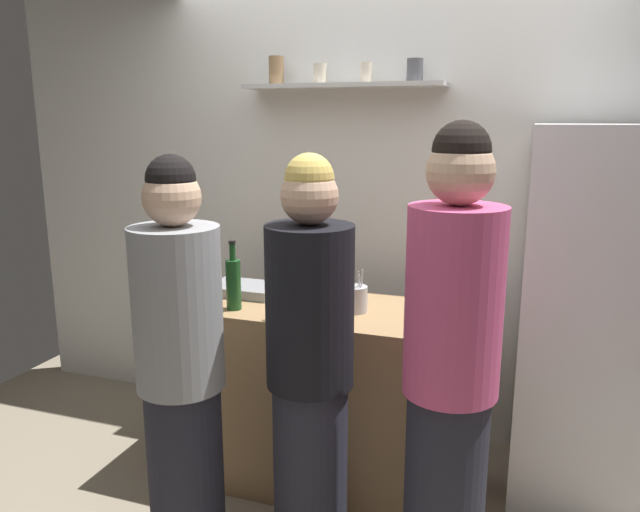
{
  "coord_description": "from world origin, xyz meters",
  "views": [
    {
      "loc": [
        0.77,
        -2.13,
        1.81
      ],
      "look_at": [
        -0.16,
        0.55,
        1.17
      ],
      "focal_mm": 34.4,
      "sensor_mm": 36.0,
      "label": 1
    }
  ],
  "objects_px": {
    "wine_bottle_dark_glass": "(447,293)",
    "person_blonde": "(311,373)",
    "refrigerator": "(594,320)",
    "person_grey_hoodie": "(181,376)",
    "wine_bottle_amber_glass": "(292,295)",
    "water_bottle_plastic": "(329,281)",
    "utensil_holder": "(356,299)",
    "person_pink_top": "(450,377)",
    "wine_bottle_green_glass": "(233,283)",
    "wine_bottle_pale_glass": "(482,282)",
    "baking_pan": "(244,289)"
  },
  "relations": [
    {
      "from": "wine_bottle_dark_glass",
      "to": "person_blonde",
      "type": "distance_m",
      "value": 0.77
    },
    {
      "from": "refrigerator",
      "to": "person_grey_hoodie",
      "type": "xyz_separation_m",
      "value": [
        -1.55,
        -1.07,
        -0.06
      ]
    },
    {
      "from": "wine_bottle_amber_glass",
      "to": "water_bottle_plastic",
      "type": "relative_size",
      "value": 1.29
    },
    {
      "from": "utensil_holder",
      "to": "water_bottle_plastic",
      "type": "relative_size",
      "value": 0.95
    },
    {
      "from": "water_bottle_plastic",
      "to": "person_pink_top",
      "type": "relative_size",
      "value": 0.13
    },
    {
      "from": "wine_bottle_dark_glass",
      "to": "person_pink_top",
      "type": "bearing_deg",
      "value": -80.68
    },
    {
      "from": "water_bottle_plastic",
      "to": "person_grey_hoodie",
      "type": "distance_m",
      "value": 0.94
    },
    {
      "from": "wine_bottle_dark_glass",
      "to": "person_pink_top",
      "type": "distance_m",
      "value": 0.63
    },
    {
      "from": "utensil_holder",
      "to": "wine_bottle_green_glass",
      "type": "height_order",
      "value": "wine_bottle_green_glass"
    },
    {
      "from": "person_grey_hoodie",
      "to": "person_pink_top",
      "type": "distance_m",
      "value": 1.02
    },
    {
      "from": "wine_bottle_green_glass",
      "to": "person_grey_hoodie",
      "type": "distance_m",
      "value": 0.63
    },
    {
      "from": "utensil_holder",
      "to": "person_pink_top",
      "type": "height_order",
      "value": "person_pink_top"
    },
    {
      "from": "wine_bottle_dark_glass",
      "to": "wine_bottle_amber_glass",
      "type": "relative_size",
      "value": 1.07
    },
    {
      "from": "wine_bottle_pale_glass",
      "to": "person_blonde",
      "type": "distance_m",
      "value": 1.03
    },
    {
      "from": "water_bottle_plastic",
      "to": "person_blonde",
      "type": "relative_size",
      "value": 0.14
    },
    {
      "from": "utensil_holder",
      "to": "wine_bottle_amber_glass",
      "type": "xyz_separation_m",
      "value": [
        -0.24,
        -0.2,
        0.05
      ]
    },
    {
      "from": "wine_bottle_amber_glass",
      "to": "wine_bottle_pale_glass",
      "type": "bearing_deg",
      "value": 30.35
    },
    {
      "from": "refrigerator",
      "to": "wine_bottle_dark_glass",
      "type": "bearing_deg",
      "value": -155.38
    },
    {
      "from": "baking_pan",
      "to": "wine_bottle_amber_glass",
      "type": "bearing_deg",
      "value": -37.75
    },
    {
      "from": "person_pink_top",
      "to": "person_grey_hoodie",
      "type": "bearing_deg",
      "value": 173.01
    },
    {
      "from": "wine_bottle_pale_glass",
      "to": "water_bottle_plastic",
      "type": "distance_m",
      "value": 0.74
    },
    {
      "from": "baking_pan",
      "to": "utensil_holder",
      "type": "height_order",
      "value": "utensil_holder"
    },
    {
      "from": "refrigerator",
      "to": "person_grey_hoodie",
      "type": "distance_m",
      "value": 1.88
    },
    {
      "from": "utensil_holder",
      "to": "wine_bottle_green_glass",
      "type": "bearing_deg",
      "value": -164.82
    },
    {
      "from": "wine_bottle_amber_glass",
      "to": "person_blonde",
      "type": "distance_m",
      "value": 0.47
    },
    {
      "from": "wine_bottle_green_glass",
      "to": "water_bottle_plastic",
      "type": "xyz_separation_m",
      "value": [
        0.38,
        0.27,
        -0.02
      ]
    },
    {
      "from": "wine_bottle_amber_glass",
      "to": "person_grey_hoodie",
      "type": "bearing_deg",
      "value": -114.36
    },
    {
      "from": "wine_bottle_pale_glass",
      "to": "person_pink_top",
      "type": "relative_size",
      "value": 0.18
    },
    {
      "from": "refrigerator",
      "to": "person_pink_top",
      "type": "xyz_separation_m",
      "value": [
        -0.54,
        -0.91,
        0.01
      ]
    },
    {
      "from": "wine_bottle_pale_glass",
      "to": "wine_bottle_amber_glass",
      "type": "relative_size",
      "value": 1.08
    },
    {
      "from": "refrigerator",
      "to": "wine_bottle_dark_glass",
      "type": "height_order",
      "value": "refrigerator"
    },
    {
      "from": "wine_bottle_dark_glass",
      "to": "water_bottle_plastic",
      "type": "relative_size",
      "value": 1.38
    },
    {
      "from": "refrigerator",
      "to": "water_bottle_plastic",
      "type": "xyz_separation_m",
      "value": [
        -1.23,
        -0.21,
        0.13
      ]
    },
    {
      "from": "water_bottle_plastic",
      "to": "person_pink_top",
      "type": "bearing_deg",
      "value": -45.33
    },
    {
      "from": "person_blonde",
      "to": "person_grey_hoodie",
      "type": "bearing_deg",
      "value": -75.39
    },
    {
      "from": "wine_bottle_amber_glass",
      "to": "water_bottle_plastic",
      "type": "height_order",
      "value": "wine_bottle_amber_glass"
    },
    {
      "from": "utensil_holder",
      "to": "wine_bottle_green_glass",
      "type": "xyz_separation_m",
      "value": [
        -0.56,
        -0.15,
        0.07
      ]
    },
    {
      "from": "baking_pan",
      "to": "wine_bottle_green_glass",
      "type": "xyz_separation_m",
      "value": [
        0.07,
        -0.25,
        0.11
      ]
    },
    {
      "from": "refrigerator",
      "to": "wine_bottle_pale_glass",
      "type": "bearing_deg",
      "value": -173.03
    },
    {
      "from": "wine_bottle_dark_glass",
      "to": "wine_bottle_pale_glass",
      "type": "height_order",
      "value": "wine_bottle_pale_glass"
    },
    {
      "from": "water_bottle_plastic",
      "to": "baking_pan",
      "type": "bearing_deg",
      "value": -177.67
    },
    {
      "from": "wine_bottle_dark_glass",
      "to": "water_bottle_plastic",
      "type": "xyz_separation_m",
      "value": [
        -0.59,
        0.09,
        -0.02
      ]
    },
    {
      "from": "wine_bottle_green_glass",
      "to": "wine_bottle_amber_glass",
      "type": "relative_size",
      "value": 1.1
    },
    {
      "from": "baking_pan",
      "to": "wine_bottle_amber_glass",
      "type": "xyz_separation_m",
      "value": [
        0.39,
        -0.3,
        0.09
      ]
    },
    {
      "from": "utensil_holder",
      "to": "person_blonde",
      "type": "distance_m",
      "value": 0.58
    },
    {
      "from": "baking_pan",
      "to": "person_pink_top",
      "type": "bearing_deg",
      "value": -30.66
    },
    {
      "from": "refrigerator",
      "to": "wine_bottle_green_glass",
      "type": "bearing_deg",
      "value": -163.47
    },
    {
      "from": "baking_pan",
      "to": "person_blonde",
      "type": "height_order",
      "value": "person_blonde"
    },
    {
      "from": "utensil_holder",
      "to": "wine_bottle_green_glass",
      "type": "distance_m",
      "value": 0.58
    },
    {
      "from": "wine_bottle_amber_glass",
      "to": "person_pink_top",
      "type": "bearing_deg",
      "value": -26.59
    }
  ]
}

